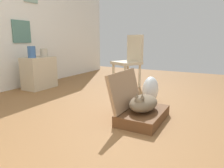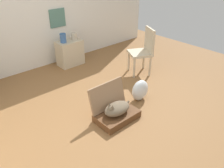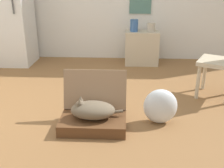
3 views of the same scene
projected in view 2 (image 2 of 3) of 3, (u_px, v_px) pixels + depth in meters
The scene contains 10 objects.
ground_plane at pixel (104, 108), 3.78m from camera, with size 7.68×7.68×0.00m, color olive.
wall_back at pixel (32, 7), 4.61m from camera, with size 6.40×0.15×2.60m.
suitcase_base at pixel (117, 116), 3.49m from camera, with size 0.65×0.42×0.12m, color brown.
suitcase_lid at pixel (107, 96), 3.50m from camera, with size 0.65×0.42×0.04m, color #9B7756.
cat at pixel (117, 109), 3.41m from camera, with size 0.52×0.28×0.22m.
plastic_bag_white at pixel (140, 90), 3.91m from camera, with size 0.35×0.21×0.37m, color silver.
side_table at pixel (70, 53), 5.15m from camera, with size 0.56×0.34×0.57m, color beige.
vase_tall at pixel (63, 38), 4.88m from camera, with size 0.13×0.13×0.20m, color #38609E.
vase_short at pixel (74, 36), 5.06m from camera, with size 0.13×0.13×0.15m, color #B7AD99.
chair at pixel (143, 50), 4.68m from camera, with size 0.59×0.59×0.96m.
Camera 2 is at (-1.96, -2.40, 2.21)m, focal length 36.22 mm.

